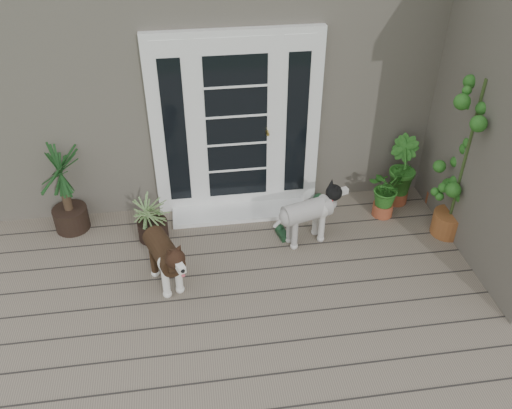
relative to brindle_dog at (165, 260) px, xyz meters
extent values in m
cube|color=#6B5B4C|center=(1.07, -0.92, -0.37)|extent=(6.20, 4.60, 0.12)
cube|color=#665E54|center=(1.07, 3.33, 1.12)|extent=(7.40, 4.00, 3.10)
cube|color=white|center=(0.87, 1.28, 0.76)|extent=(1.90, 0.14, 2.15)
cube|color=white|center=(0.87, 1.08, -0.29)|extent=(1.60, 0.40, 0.05)
imported|color=#2B5B1A|center=(2.55, 0.82, -0.04)|extent=(0.60, 0.60, 0.54)
imported|color=#1A5B1A|center=(2.81, 1.06, 0.01)|extent=(0.50, 0.50, 0.65)
imported|color=#1E631C|center=(3.32, 0.97, -0.04)|extent=(0.47, 0.47, 0.54)
camera|label=1|loc=(0.33, -4.04, 3.50)|focal=37.40mm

